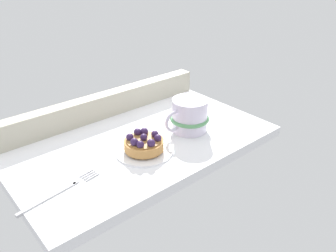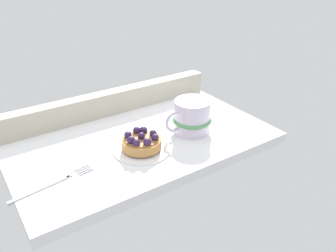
# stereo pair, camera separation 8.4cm
# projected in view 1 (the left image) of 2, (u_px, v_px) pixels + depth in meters

# --- Properties ---
(ground_plane) EXTENTS (0.65, 0.39, 0.03)m
(ground_plane) POSITION_uv_depth(u_px,v_px,m) (141.00, 143.00, 0.87)
(ground_plane) COLOR white
(window_rail_back) EXTENTS (0.64, 0.04, 0.07)m
(window_rail_back) POSITION_uv_depth(u_px,v_px,m) (103.00, 105.00, 0.97)
(window_rail_back) COLOR #B2AD99
(window_rail_back) RESTS_ON ground_plane
(dessert_plate) EXTENTS (0.14, 0.14, 0.01)m
(dessert_plate) POSITION_uv_depth(u_px,v_px,m) (144.00, 150.00, 0.81)
(dessert_plate) COLOR white
(dessert_plate) RESTS_ON ground_plane
(raspberry_tart) EXTENTS (0.09, 0.09, 0.04)m
(raspberry_tart) POSITION_uv_depth(u_px,v_px,m) (144.00, 143.00, 0.80)
(raspberry_tart) COLOR #B77F42
(raspberry_tart) RESTS_ON dessert_plate
(coffee_mug) EXTENTS (0.13, 0.10, 0.09)m
(coffee_mug) POSITION_uv_depth(u_px,v_px,m) (189.00, 116.00, 0.89)
(coffee_mug) COLOR silver
(coffee_mug) RESTS_ON ground_plane
(dessert_fork) EXTENTS (0.18, 0.04, 0.01)m
(dessert_fork) POSITION_uv_depth(u_px,v_px,m) (60.00, 191.00, 0.68)
(dessert_fork) COLOR #B7B7BC
(dessert_fork) RESTS_ON ground_plane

